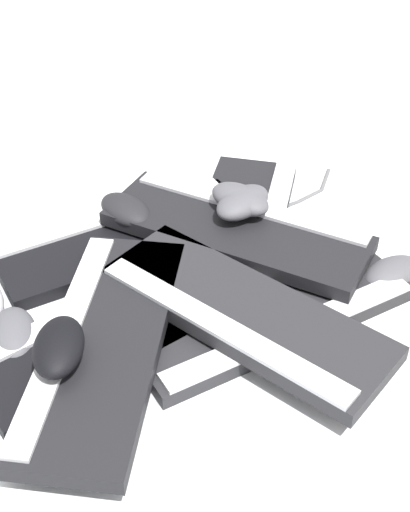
{
  "coord_description": "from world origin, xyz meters",
  "views": [
    {
      "loc": [
        -0.55,
        -0.58,
        0.75
      ],
      "look_at": [
        0.06,
        0.07,
        0.03
      ],
      "focal_mm": 50.0,
      "sensor_mm": 36.0,
      "label": 1
    }
  ],
  "objects": [
    {
      "name": "keyboard_3",
      "position": [
        0.06,
        -0.08,
        0.01
      ],
      "size": [
        0.46,
        0.25,
        0.03
      ],
      "color": "#232326",
      "rests_on": "ground"
    },
    {
      "name": "mouse_4",
      "position": [
        0.17,
        0.1,
        0.08
      ],
      "size": [
        0.08,
        0.12,
        0.04
      ],
      "primitive_type": "ellipsoid",
      "rotation": [
        0.0,
        0.0,
        1.66
      ],
      "color": "#4C4C51",
      "rests_on": "keyboard_6"
    },
    {
      "name": "mouse_3",
      "position": [
        -0.25,
        0.14,
        0.02
      ],
      "size": [
        0.11,
        0.13,
        0.04
      ],
      "primitive_type": "ellipsoid",
      "rotation": [
        0.0,
        0.0,
        4.24
      ],
      "color": "#4C4C51",
      "rests_on": "ground"
    },
    {
      "name": "keyboard_4",
      "position": [
        0.0,
        -0.07,
        0.04
      ],
      "size": [
        0.21,
        0.46,
        0.03
      ],
      "color": "#232326",
      "rests_on": "keyboard_3"
    },
    {
      "name": "mouse_6",
      "position": [
        0.17,
        0.09,
        0.08
      ],
      "size": [
        0.12,
        0.08,
        0.04
      ],
      "primitive_type": "ellipsoid",
      "rotation": [
        0.0,
        0.0,
        0.1
      ],
      "color": "#4C4C51",
      "rests_on": "keyboard_6"
    },
    {
      "name": "ground_plane",
      "position": [
        0.0,
        0.0,
        0.0
      ],
      "size": [
        3.2,
        3.2,
        0.0
      ],
      "primitive_type": "plane",
      "color": "white"
    },
    {
      "name": "mouse_1",
      "position": [
        0.04,
        0.24,
        0.05
      ],
      "size": [
        0.07,
        0.11,
        0.04
      ],
      "primitive_type": "ellipsoid",
      "rotation": [
        0.0,
        0.0,
        1.55
      ],
      "color": "black",
      "rests_on": "keyboard_1"
    },
    {
      "name": "keyboard_1",
      "position": [
        0.02,
        0.22,
        0.01
      ],
      "size": [
        0.46,
        0.25,
        0.03
      ],
      "color": "black",
      "rests_on": "ground"
    },
    {
      "name": "mouse_0",
      "position": [
        -0.25,
        0.02,
        0.08
      ],
      "size": [
        0.12,
        0.13,
        0.04
      ],
      "primitive_type": "ellipsoid",
      "rotation": [
        0.0,
        0.0,
        3.96
      ],
      "color": "black",
      "rests_on": "keyboard_5"
    },
    {
      "name": "keyboard_0",
      "position": [
        0.17,
        0.1,
        0.01
      ],
      "size": [
        0.45,
        0.37,
        0.03
      ],
      "color": "black",
      "rests_on": "ground"
    },
    {
      "name": "keyboard_5",
      "position": [
        -0.18,
        0.02,
        0.04
      ],
      "size": [
        0.44,
        0.39,
        0.03
      ],
      "color": "black",
      "rests_on": "keyboard_2"
    },
    {
      "name": "keyboard_2",
      "position": [
        -0.13,
        0.05,
        0.01
      ],
      "size": [
        0.45,
        0.2,
        0.03
      ],
      "color": "black",
      "rests_on": "ground"
    },
    {
      "name": "keyboard_6",
      "position": [
        0.14,
        0.08,
        0.04
      ],
      "size": [
        0.29,
        0.46,
        0.03
      ],
      "color": "black",
      "rests_on": "keyboard_0"
    },
    {
      "name": "mouse_5",
      "position": [
        0.26,
        -0.15,
        0.02
      ],
      "size": [
        0.12,
        0.09,
        0.04
      ],
      "primitive_type": "ellipsoid",
      "rotation": [
        0.0,
        0.0,
        2.9
      ],
      "color": "#4C4C51",
      "rests_on": "ground"
    },
    {
      "name": "cable_0",
      "position": [
        0.08,
        0.12,
        0.0
      ],
      "size": [
        0.73,
        0.08,
        0.01
      ],
      "color": "#59595B",
      "rests_on": "ground"
    }
  ]
}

